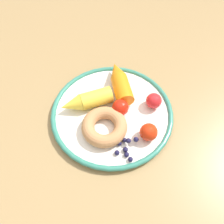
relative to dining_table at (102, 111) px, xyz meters
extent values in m
plane|color=#59584D|center=(0.00, 0.00, -0.66)|extent=(6.00, 6.00, 0.00)
cube|color=#96764A|center=(0.00, 0.00, 0.06)|extent=(1.29, 0.95, 0.03)
cube|color=olive|center=(-0.58, -0.42, -0.31)|extent=(0.05, 0.05, 0.70)
cube|color=olive|center=(-0.58, 0.42, -0.31)|extent=(0.05, 0.05, 0.70)
cylinder|color=silver|center=(0.05, 0.04, 0.08)|extent=(0.28, 0.28, 0.01)
torus|color=#317C69|center=(0.05, 0.04, 0.09)|extent=(0.29, 0.29, 0.01)
cylinder|color=orange|center=(-0.01, 0.05, 0.11)|extent=(0.09, 0.07, 0.04)
cone|color=orange|center=(-0.06, 0.03, 0.11)|extent=(0.06, 0.06, 0.04)
cylinder|color=yellow|center=(0.03, 0.00, 0.11)|extent=(0.07, 0.08, 0.04)
cone|color=yellow|center=(0.07, -0.05, 0.11)|extent=(0.06, 0.06, 0.04)
torus|color=#B97E4E|center=(0.10, 0.04, 0.10)|extent=(0.14, 0.14, 0.03)
sphere|color=#191638|center=(0.15, 0.08, 0.09)|extent=(0.01, 0.01, 0.01)
sphere|color=#191638|center=(0.14, 0.09, 0.09)|extent=(0.01, 0.01, 0.01)
sphere|color=#191638|center=(0.12, 0.09, 0.09)|extent=(0.01, 0.01, 0.01)
sphere|color=#191638|center=(0.13, 0.08, 0.09)|extent=(0.01, 0.01, 0.01)
sphere|color=#191638|center=(0.15, 0.10, 0.09)|extent=(0.01, 0.01, 0.01)
sphere|color=#191638|center=(0.16, 0.11, 0.09)|extent=(0.01, 0.01, 0.01)
sphere|color=#191638|center=(0.12, 0.10, 0.10)|extent=(0.01, 0.01, 0.01)
sphere|color=#191638|center=(0.12, 0.11, 0.10)|extent=(0.01, 0.01, 0.01)
sphere|color=red|center=(0.01, 0.14, 0.10)|extent=(0.04, 0.04, 0.04)
sphere|color=red|center=(0.09, 0.14, 0.11)|extent=(0.04, 0.04, 0.04)
sphere|color=red|center=(0.05, 0.06, 0.11)|extent=(0.04, 0.04, 0.04)
camera|label=1|loc=(0.34, 0.11, 0.55)|focal=36.71mm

